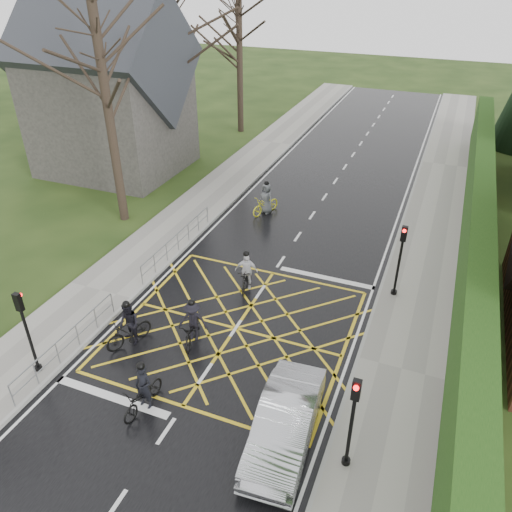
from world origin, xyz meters
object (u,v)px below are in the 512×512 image
Objects in this scene: cyclist_back at (129,328)px; cyclist_mid at (192,326)px; cyclist_front at (246,275)px; cyclist_lead at (266,202)px; cyclist_rear at (143,394)px; car at (285,423)px.

cyclist_back reaches higher than cyclist_mid.
cyclist_lead reaches higher than cyclist_front.
car is at bearing 10.65° from cyclist_rear.
cyclist_rear is 1.02× the size of cyclist_front.
cyclist_rear is 0.94× the size of cyclist_lead.
cyclist_back is at bearing 136.59° from cyclist_rear.
cyclist_rear is 7.02m from cyclist_front.
cyclist_front is (0.49, 3.69, 0.01)m from cyclist_mid.
cyclist_front is at bearing 91.74° from cyclist_rear.
car is (3.96, -6.57, 0.07)m from cyclist_front.
cyclist_back is 2.21m from cyclist_mid.
cyclist_lead is (-1.33, 13.81, 0.06)m from cyclist_rear.
cyclist_front is at bearing 87.09° from cyclist_back.
car is at bearing -73.76° from cyclist_front.
cyclist_front is 0.92× the size of cyclist_lead.
cyclist_back is at bearing -168.35° from cyclist_mid.
cyclist_back is 6.70m from car.
cyclist_lead is (-1.72, 6.81, -0.02)m from cyclist_front.
car is (5.68, -13.38, 0.09)m from cyclist_lead.
cyclist_lead reaches higher than cyclist_rear.
cyclist_rear is 4.37m from car.
cyclist_rear reaches higher than cyclist_mid.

